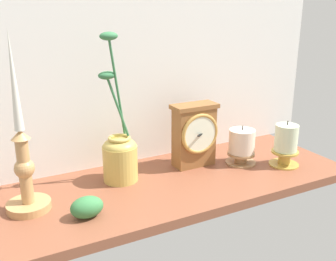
{
  "coord_description": "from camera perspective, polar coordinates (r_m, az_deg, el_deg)",
  "views": [
    {
      "loc": [
        -43.57,
        -83.21,
        44.55
      ],
      "look_at": [
        -0.02,
        0.0,
        14.0
      ],
      "focal_mm": 41.92,
      "sensor_mm": 36.0,
      "label": 1
    }
  ],
  "objects": [
    {
      "name": "ground_plane",
      "position": [
        1.04,
        0.01,
        -7.95
      ],
      "size": [
        100.0,
        36.0,
        2.4
      ],
      "primitive_type": "cube",
      "color": "brown"
    },
    {
      "name": "back_wall",
      "position": [
        1.11,
        -4.5,
        11.75
      ],
      "size": [
        120.0,
        2.0,
        65.0
      ],
      "primitive_type": "cube",
      "color": "silver",
      "rests_on": "ground_plane"
    },
    {
      "name": "mantel_clock",
      "position": [
        1.11,
        3.9,
        -0.6
      ],
      "size": [
        12.87,
        8.02,
        18.06
      ],
      "color": "brown",
      "rests_on": "ground_plane"
    },
    {
      "name": "candlestick_tall_left",
      "position": [
        0.92,
        -20.2,
        -4.78
      ],
      "size": [
        9.84,
        9.84,
        40.33
      ],
      "color": "tan",
      "rests_on": "ground_plane"
    },
    {
      "name": "brass_vase_jar",
      "position": [
        1.02,
        -7.06,
        -3.3
      ],
      "size": [
        9.13,
        9.08,
        38.39
      ],
      "color": "tan",
      "rests_on": "ground_plane"
    },
    {
      "name": "pillar_candle_front",
      "position": [
        1.15,
        10.64,
        -2.19
      ],
      "size": [
        8.86,
        8.86,
        11.38
      ],
      "color": "#AA8054",
      "rests_on": "ground_plane"
    },
    {
      "name": "pillar_candle_near_clock",
      "position": [
        1.17,
        16.73,
        -1.94
      ],
      "size": [
        8.53,
        8.53,
        13.25
      ],
      "color": "gold",
      "rests_on": "ground_plane"
    },
    {
      "name": "ivy_sprig",
      "position": [
        0.88,
        -11.71,
        -10.86
      ],
      "size": [
        7.28,
        5.1,
        4.79
      ],
      "color": "#377C42",
      "rests_on": "ground_plane"
    }
  ]
}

